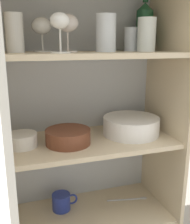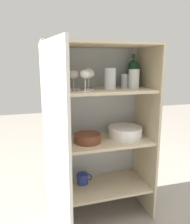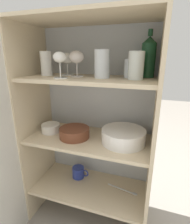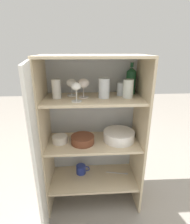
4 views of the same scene
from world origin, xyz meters
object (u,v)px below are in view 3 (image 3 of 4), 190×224
(wine_bottle, at_px, (148,57))
(serving_bowl_small, at_px, (51,128))
(plate_stack_white, at_px, (123,136))
(mixing_bowl_large, at_px, (74,132))
(coffee_mug_primary, at_px, (79,172))

(wine_bottle, height_order, serving_bowl_small, wine_bottle)
(wine_bottle, distance_m, plate_stack_white, 0.46)
(mixing_bowl_large, bearing_deg, coffee_mug_primary, 104.09)
(coffee_mug_primary, bearing_deg, plate_stack_white, -10.23)
(plate_stack_white, xyz_separation_m, coffee_mug_primary, (-0.32, 0.06, -0.37))
(serving_bowl_small, height_order, coffee_mug_primary, serving_bowl_small)
(plate_stack_white, bearing_deg, coffee_mug_primary, 169.77)
(plate_stack_white, bearing_deg, mixing_bowl_large, -174.42)
(serving_bowl_small, xyz_separation_m, coffee_mug_primary, (0.16, 0.06, -0.36))
(serving_bowl_small, bearing_deg, coffee_mug_primary, 21.35)
(mixing_bowl_large, height_order, coffee_mug_primary, mixing_bowl_large)
(wine_bottle, xyz_separation_m, serving_bowl_small, (-0.58, -0.10, -0.45))
(serving_bowl_small, bearing_deg, plate_stack_white, 0.63)
(mixing_bowl_large, relative_size, coffee_mug_primary, 1.52)
(wine_bottle, xyz_separation_m, plate_stack_white, (-0.10, -0.10, -0.44))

